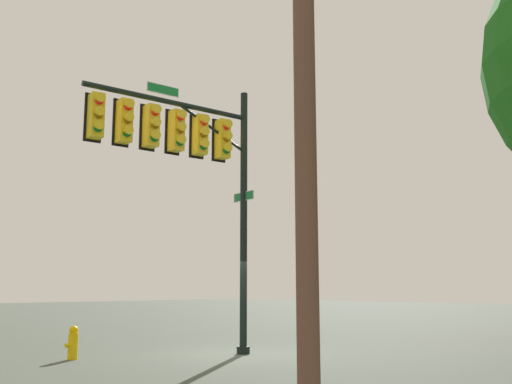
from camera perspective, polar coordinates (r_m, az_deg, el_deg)
name	(u,v)px	position (r m, az deg, el deg)	size (l,w,h in m)	color
ground_plane	(243,354)	(16.39, -1.26, -15.57)	(120.00, 120.00, 0.00)	#41493E
signal_pole_assembly	(182,147)	(15.60, -7.25, 4.36)	(4.92, 1.59, 7.38)	black
utility_pole	(305,117)	(7.75, 4.82, 7.38)	(1.06, 1.59, 7.73)	brown
fire_hydrant	(73,343)	(15.75, -17.49, -13.90)	(0.33, 0.24, 0.83)	#EAB709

